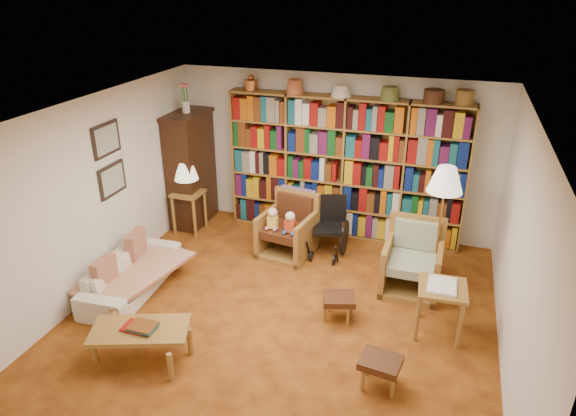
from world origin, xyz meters
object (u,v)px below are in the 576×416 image
at_px(wheelchair, 329,228).
at_px(floor_lamp, 445,185).
at_px(sofa, 132,274).
at_px(footstool_b, 381,364).
at_px(armchair_sage, 412,262).
at_px(coffee_table, 140,332).
at_px(footstool_a, 339,300).
at_px(armchair_leather, 289,228).
at_px(side_table_papers, 442,294).
at_px(side_table_lamp, 189,202).

relative_size(wheelchair, floor_lamp, 0.52).
bearing_deg(sofa, footstool_b, -105.73).
bearing_deg(wheelchair, armchair_sage, -23.74).
relative_size(wheelchair, footstool_b, 2.00).
bearing_deg(coffee_table, footstool_a, 35.83).
distance_m(sofa, coffee_table, 1.41).
relative_size(armchair_leather, floor_lamp, 0.55).
relative_size(sofa, coffee_table, 1.45).
xyz_separation_m(armchair_sage, floor_lamp, (0.28, 0.12, 1.09)).
bearing_deg(coffee_table, sofa, 127.68).
height_order(sofa, side_table_papers, side_table_papers).
xyz_separation_m(wheelchair, coffee_table, (-1.34, -2.92, -0.06)).
distance_m(side_table_papers, footstool_a, 1.19).
distance_m(sofa, side_table_papers, 3.90).
bearing_deg(coffee_table, side_table_lamp, 108.27).
bearing_deg(footstool_b, side_table_lamp, 143.88).
xyz_separation_m(side_table_lamp, floor_lamp, (3.85, -0.42, 0.94)).
distance_m(side_table_lamp, floor_lamp, 3.98).
xyz_separation_m(side_table_papers, footstool_b, (-0.51, -1.07, -0.25)).
xyz_separation_m(wheelchair, side_table_papers, (1.67, -1.47, 0.12)).
bearing_deg(side_table_lamp, sofa, -86.80).
bearing_deg(side_table_lamp, armchair_sage, -8.60).
distance_m(armchair_leather, footstool_b, 2.95).
relative_size(floor_lamp, side_table_papers, 2.57).
bearing_deg(armchair_sage, footstool_a, -126.51).
xyz_separation_m(sofa, side_table_papers, (3.87, 0.34, 0.28)).
bearing_deg(armchair_leather, footstool_a, -52.60).
relative_size(floor_lamp, footstool_a, 3.69).
height_order(side_table_lamp, side_table_papers, side_table_lamp).
height_order(sofa, footstool_a, sofa).
xyz_separation_m(armchair_leather, wheelchair, (0.57, 0.16, 0.02)).
relative_size(footstool_b, coffee_table, 0.39).
bearing_deg(armchair_leather, coffee_table, -105.65).
xyz_separation_m(armchair_sage, coffee_table, (-2.61, -2.36, -0.01)).
distance_m(floor_lamp, coffee_table, 3.97).
distance_m(armchair_leather, armchair_sage, 1.88).
distance_m(armchair_sage, wheelchair, 1.39).
bearing_deg(armchair_sage, floor_lamp, 23.99).
bearing_deg(footstool_b, sofa, 167.67).
distance_m(floor_lamp, side_table_papers, 1.39).
distance_m(side_table_lamp, armchair_leather, 1.74).
xyz_separation_m(side_table_papers, footstool_a, (-1.16, -0.11, -0.26)).
xyz_separation_m(side_table_lamp, wheelchair, (2.30, 0.02, -0.11)).
distance_m(side_table_papers, footstool_b, 1.21).
relative_size(sofa, wheelchair, 1.88).
height_order(armchair_leather, armchair_sage, armchair_sage).
bearing_deg(side_table_papers, armchair_sage, 113.65).
distance_m(sofa, armchair_leather, 2.33).
xyz_separation_m(side_table_lamp, side_table_papers, (3.97, -1.45, 0.01)).
relative_size(armchair_leather, footstool_b, 2.10).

